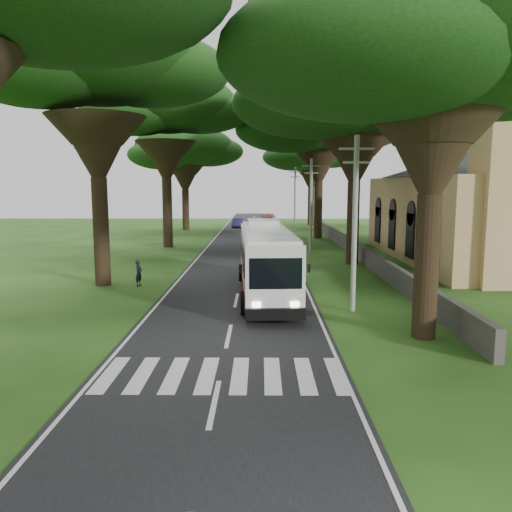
{
  "coord_description": "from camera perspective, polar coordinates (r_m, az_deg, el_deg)",
  "views": [
    {
      "loc": [
        1.24,
        -16.62,
        5.81
      ],
      "look_at": [
        0.99,
        8.63,
        2.2
      ],
      "focal_mm": 35.0,
      "sensor_mm": 36.0,
      "label": 1
    }
  ],
  "objects": [
    {
      "name": "coach_bus",
      "position": [
        26.28,
        1.17,
        -0.45
      ],
      "size": [
        3.29,
        12.03,
        3.51
      ],
      "rotation": [
        0.0,
        0.0,
        0.05
      ],
      "color": "silver",
      "rests_on": "ground"
    },
    {
      "name": "crosswalk",
      "position": [
        15.78,
        -4.1,
        -13.49
      ],
      "size": [
        8.0,
        3.0,
        0.01
      ],
      "primitive_type": "cube",
      "color": "silver",
      "rests_on": "ground"
    },
    {
      "name": "tree_r_mida",
      "position": [
        37.8,
        11.41,
        17.85
      ],
      "size": [
        15.86,
        15.86,
        15.75
      ],
      "color": "black",
      "rests_on": "ground"
    },
    {
      "name": "road",
      "position": [
        42.04,
        -1.14,
        0.21
      ],
      "size": [
        8.0,
        120.0,
        0.04
      ],
      "primitive_type": "cube",
      "color": "black",
      "rests_on": "ground"
    },
    {
      "name": "pole_near",
      "position": [
        23.08,
        11.22,
        3.93
      ],
      "size": [
        1.6,
        0.24,
        8.0
      ],
      "color": "gray",
      "rests_on": "ground"
    },
    {
      "name": "tree_r_far",
      "position": [
        73.15,
        6.39,
        11.89
      ],
      "size": [
        12.83,
        12.83,
        13.54
      ],
      "color": "black",
      "rests_on": "ground"
    },
    {
      "name": "tree_r_near",
      "position": [
        20.32,
        20.06,
        22.4
      ],
      "size": [
        14.05,
        14.05,
        14.08
      ],
      "color": "black",
      "rests_on": "ground"
    },
    {
      "name": "property_wall",
      "position": [
        41.69,
        11.28,
        0.8
      ],
      "size": [
        0.35,
        50.0,
        1.2
      ],
      "primitive_type": "cube",
      "color": "#383533",
      "rests_on": "ground"
    },
    {
      "name": "pole_far",
      "position": [
        62.79,
        4.48,
        6.63
      ],
      "size": [
        1.6,
        0.24,
        8.0
      ],
      "color": "gray",
      "rests_on": "ground"
    },
    {
      "name": "tree_l_far",
      "position": [
        65.52,
        -8.18,
        12.16
      ],
      "size": [
        12.43,
        12.43,
        13.3
      ],
      "color": "black",
      "rests_on": "ground"
    },
    {
      "name": "church",
      "position": [
        41.64,
        24.24,
        6.19
      ],
      "size": [
        14.0,
        24.0,
        11.6
      ],
      "color": "tan",
      "rests_on": "ground"
    },
    {
      "name": "tree_l_midb",
      "position": [
        47.97,
        -10.38,
        16.59
      ],
      "size": [
        12.99,
        12.99,
        15.95
      ],
      "color": "black",
      "rests_on": "ground"
    },
    {
      "name": "tree_l_mida",
      "position": [
        30.83,
        -18.07,
        20.47
      ],
      "size": [
        12.42,
        12.42,
        15.48
      ],
      "color": "black",
      "rests_on": "ground"
    },
    {
      "name": "pedestrian",
      "position": [
        29.62,
        -13.25,
        -1.91
      ],
      "size": [
        0.47,
        0.62,
        1.5
      ],
      "primitive_type": "imported",
      "rotation": [
        0.0,
        0.0,
        1.34
      ],
      "color": "black",
      "rests_on": "ground"
    },
    {
      "name": "pole_mid",
      "position": [
        42.87,
        6.29,
        5.91
      ],
      "size": [
        1.6,
        0.24,
        8.0
      ],
      "color": "gray",
      "rests_on": "ground"
    },
    {
      "name": "distant_car_b",
      "position": [
        68.66,
        -2.09,
        3.84
      ],
      "size": [
        1.58,
        3.97,
        1.29
      ],
      "primitive_type": "imported",
      "rotation": [
        0.0,
        0.0,
        -0.06
      ],
      "color": "navy",
      "rests_on": "road"
    },
    {
      "name": "ground",
      "position": [
        17.65,
        -3.57,
        -11.1
      ],
      "size": [
        140.0,
        140.0,
        0.0
      ],
      "primitive_type": "plane",
      "color": "#214513",
      "rests_on": "ground"
    },
    {
      "name": "distant_car_c",
      "position": [
        75.54,
        1.36,
        4.26
      ],
      "size": [
        2.16,
        4.77,
        1.36
      ],
      "primitive_type": "imported",
      "rotation": [
        0.0,
        0.0,
        3.08
      ],
      "color": "maroon",
      "rests_on": "road"
    },
    {
      "name": "tree_r_midb",
      "position": [
        55.39,
        7.29,
        15.05
      ],
      "size": [
        16.24,
        16.24,
        16.07
      ],
      "color": "black",
      "rests_on": "ground"
    }
  ]
}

